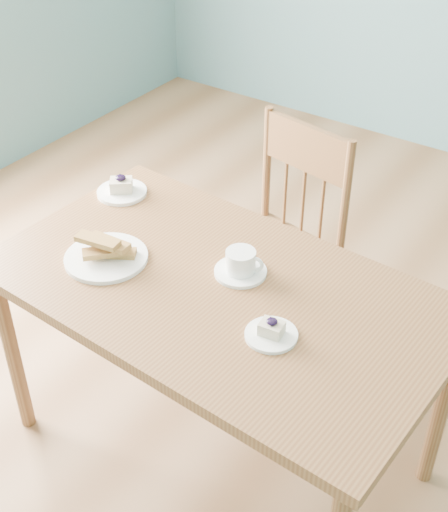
# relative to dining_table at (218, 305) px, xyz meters

# --- Properties ---
(room) EXTENTS (5.01, 5.01, 2.71)m
(room) POSITION_rel_dining_table_xyz_m (0.35, 0.05, 0.70)
(room) COLOR #9A6C48
(room) RESTS_ON ground
(dining_table) EXTENTS (1.38, 0.83, 0.72)m
(dining_table) POSITION_rel_dining_table_xyz_m (0.00, 0.00, 0.00)
(dining_table) COLOR brown
(dining_table) RESTS_ON ground
(dining_chair) EXTENTS (0.48, 0.46, 0.91)m
(dining_chair) POSITION_rel_dining_table_xyz_m (-0.15, 0.60, -0.18)
(dining_chair) COLOR brown
(dining_chair) RESTS_ON ground
(cheesecake_plate_near) EXTENTS (0.14, 0.14, 0.06)m
(cheesecake_plate_near) POSITION_rel_dining_table_xyz_m (0.24, -0.09, 0.09)
(cheesecake_plate_near) COLOR white
(cheesecake_plate_near) RESTS_ON dining_table
(cheesecake_plate_far) EXTENTS (0.17, 0.17, 0.07)m
(cheesecake_plate_far) POSITION_rel_dining_table_xyz_m (-0.56, 0.23, 0.09)
(cheesecake_plate_far) COLOR white
(cheesecake_plate_far) RESTS_ON dining_table
(coffee_cup) EXTENTS (0.16, 0.16, 0.08)m
(coffee_cup) POSITION_rel_dining_table_xyz_m (0.02, 0.09, 0.10)
(coffee_cup) COLOR white
(coffee_cup) RESTS_ON dining_table
(biscotti_plate) EXTENTS (0.25, 0.25, 0.08)m
(biscotti_plate) POSITION_rel_dining_table_xyz_m (-0.35, -0.09, 0.10)
(biscotti_plate) COLOR white
(biscotti_plate) RESTS_ON dining_table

